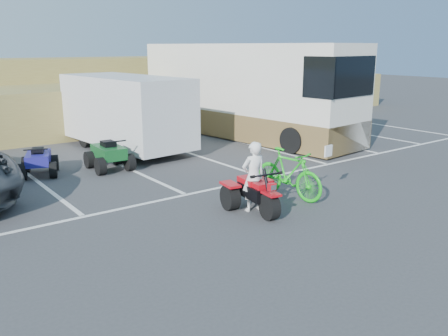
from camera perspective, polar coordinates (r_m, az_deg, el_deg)
ground at (r=10.34m, az=2.62°, el=-6.49°), size 100.00×100.00×0.00m
parking_stripes at (r=13.98m, az=-5.21°, el=-0.91°), size 28.00×5.16×0.01m
grass_embankment at (r=23.85m, az=-21.85°, el=7.97°), size 40.00×8.50×3.10m
red_trike_atv at (r=10.93m, az=3.92°, el=-5.32°), size 1.41×1.74×1.02m
rider at (r=10.81m, az=3.57°, el=-1.03°), size 0.65×0.48×1.62m
green_dirt_bike at (r=11.92m, az=7.79°, el=-0.65°), size 0.80×2.10×1.23m
cargo_trailer at (r=17.57m, az=-11.73°, el=6.78°), size 2.81×5.89×2.66m
rv_motorhome at (r=20.08m, az=2.52°, el=8.52°), size 3.71×10.62×3.74m
quad_atv_blue at (r=15.03m, az=-21.25°, el=-0.77°), size 1.44×1.65×0.90m
quad_atv_green at (r=15.06m, az=-13.57°, el=-0.15°), size 1.22×1.58×0.99m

